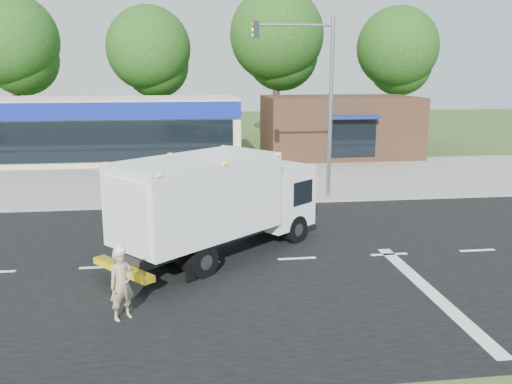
# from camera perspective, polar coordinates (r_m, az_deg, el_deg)

# --- Properties ---
(ground) EXTENTS (120.00, 120.00, 0.00)m
(ground) POSITION_cam_1_polar(r_m,az_deg,el_deg) (17.09, 4.32, -7.04)
(ground) COLOR #385123
(ground) RESTS_ON ground
(road_asphalt) EXTENTS (60.00, 14.00, 0.02)m
(road_asphalt) POSITION_cam_1_polar(r_m,az_deg,el_deg) (17.09, 4.32, -7.02)
(road_asphalt) COLOR black
(road_asphalt) RESTS_ON ground
(sidewalk) EXTENTS (60.00, 2.40, 0.12)m
(sidewalk) POSITION_cam_1_polar(r_m,az_deg,el_deg) (24.83, 0.51, -0.53)
(sidewalk) COLOR gray
(sidewalk) RESTS_ON ground
(parking_apron) EXTENTS (60.00, 9.00, 0.02)m
(parking_apron) POSITION_cam_1_polar(r_m,az_deg,el_deg) (30.47, -0.99, 1.88)
(parking_apron) COLOR gray
(parking_apron) RESTS_ON ground
(lane_markings) EXTENTS (55.20, 7.00, 0.01)m
(lane_markings) POSITION_cam_1_polar(r_m,az_deg,el_deg) (16.19, 10.04, -8.30)
(lane_markings) COLOR silver
(lane_markings) RESTS_ON road_asphalt
(ems_box_truck) EXTENTS (7.10, 6.47, 3.27)m
(ems_box_truck) POSITION_cam_1_polar(r_m,az_deg,el_deg) (16.79, -4.17, -0.68)
(ems_box_truck) COLOR black
(ems_box_truck) RESTS_ON ground
(emergency_worker) EXTENTS (0.75, 0.71, 1.84)m
(emergency_worker) POSITION_cam_1_polar(r_m,az_deg,el_deg) (13.23, -13.97, -9.28)
(emergency_worker) COLOR tan
(emergency_worker) RESTS_ON ground
(retail_strip_mall) EXTENTS (18.00, 6.20, 4.00)m
(retail_strip_mall) POSITION_cam_1_polar(r_m,az_deg,el_deg) (36.30, -16.45, 6.33)
(retail_strip_mall) COLOR beige
(retail_strip_mall) RESTS_ON ground
(brown_storefront) EXTENTS (10.00, 6.70, 4.00)m
(brown_storefront) POSITION_cam_1_polar(r_m,az_deg,el_deg) (37.36, 8.75, 6.85)
(brown_storefront) COLOR #382316
(brown_storefront) RESTS_ON ground
(traffic_signal_pole) EXTENTS (3.51, 0.25, 8.00)m
(traffic_signal_pole) POSITION_cam_1_polar(r_m,az_deg,el_deg) (24.02, 6.40, 10.67)
(traffic_signal_pole) COLOR gray
(traffic_signal_pole) RESTS_ON ground
(background_trees) EXTENTS (36.77, 7.39, 12.10)m
(background_trees) POSITION_cam_1_polar(r_m,az_deg,el_deg) (43.99, -4.31, 14.86)
(background_trees) COLOR #332114
(background_trees) RESTS_ON ground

